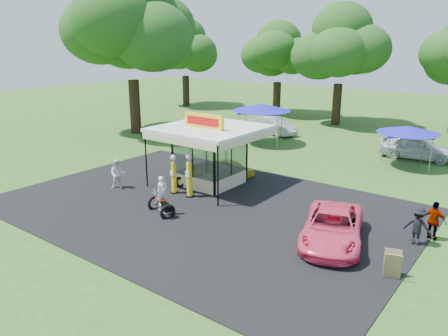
{
  "coord_description": "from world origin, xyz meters",
  "views": [
    {
      "loc": [
        13.15,
        -13.71,
        8.03
      ],
      "look_at": [
        -0.25,
        4.0,
        1.51
      ],
      "focal_mm": 35.0,
      "sensor_mm": 36.0,
      "label": 1
    }
  ],
  "objects": [
    {
      "name": "motorcycle",
      "position": [
        -0.92,
        0.01,
        0.78
      ],
      "size": [
        1.76,
        1.27,
        2.0
      ],
      "rotation": [
        0.0,
        0.0,
        -0.34
      ],
      "color": "black",
      "rests_on": "ground"
    },
    {
      "name": "spectator_east_b",
      "position": [
        10.02,
        4.87,
        0.84
      ],
      "size": [
        1.02,
        0.52,
        1.67
      ],
      "primitive_type": "imported",
      "rotation": [
        0.0,
        0.0,
        3.03
      ],
      "color": "gray",
      "rests_on": "ground"
    },
    {
      "name": "tent_east",
      "position": [
        5.94,
        15.51,
        2.48
      ],
      "size": [
        3.91,
        3.91,
        2.74
      ],
      "rotation": [
        0.0,
        0.0,
        0.43
      ],
      "color": "gray",
      "rests_on": "ground"
    },
    {
      "name": "a_frame_sign",
      "position": [
        9.63,
        0.66,
        0.52
      ],
      "size": [
        0.63,
        0.68,
        1.03
      ],
      "rotation": [
        0.0,
        0.0,
        0.33
      ],
      "color": "#593819",
      "rests_on": "ground"
    },
    {
      "name": "bg_car_a",
      "position": [
        -6.35,
        19.39,
        0.75
      ],
      "size": [
        4.82,
        2.76,
        1.5
      ],
      "primitive_type": "imported",
      "rotation": [
        0.0,
        0.0,
        1.3
      ],
      "color": "beige",
      "rests_on": "ground"
    },
    {
      "name": "gas_pump_left",
      "position": [
        -2.54,
        2.55,
        1.05
      ],
      "size": [
        0.41,
        0.41,
        2.19
      ],
      "color": "black",
      "rests_on": "ground"
    },
    {
      "name": "tent_west",
      "position": [
        -5.23,
        15.45,
        2.92
      ],
      "size": [
        4.62,
        4.62,
        3.23
      ],
      "rotation": [
        0.0,
        0.0,
        0.42
      ],
      "color": "gray",
      "rests_on": "ground"
    },
    {
      "name": "gas_station_kiosk",
      "position": [
        -2.0,
        4.99,
        1.78
      ],
      "size": [
        5.4,
        5.4,
        4.18
      ],
      "color": "white",
      "rests_on": "ground"
    },
    {
      "name": "oak_far_b",
      "position": [
        -11.58,
        28.74,
        6.32
      ],
      "size": [
        8.31,
        8.31,
        9.91
      ],
      "color": "black",
      "rests_on": "ground"
    },
    {
      "name": "ground",
      "position": [
        0.0,
        0.0,
        0.0
      ],
      "size": [
        120.0,
        120.0,
        0.0
      ],
      "primitive_type": "plane",
      "color": "#2F561B",
      "rests_on": "ground"
    },
    {
      "name": "oak_near",
      "position": [
        -16.52,
        12.39,
        8.71
      ],
      "size": [
        12.07,
        12.07,
        13.9
      ],
      "color": "black",
      "rests_on": "ground"
    },
    {
      "name": "oak_far_a",
      "position": [
        -24.15,
        27.66,
        6.68
      ],
      "size": [
        8.85,
        8.85,
        10.49
      ],
      "color": "black",
      "rests_on": "ground"
    },
    {
      "name": "bg_car_c",
      "position": [
        6.06,
        18.12,
        0.86
      ],
      "size": [
        5.22,
        2.54,
        1.72
      ],
      "primitive_type": "imported",
      "rotation": [
        0.0,
        0.0,
        1.67
      ],
      "color": "silver",
      "rests_on": "ground"
    },
    {
      "name": "kiosk_car",
      "position": [
        -2.0,
        7.2,
        0.48
      ],
      "size": [
        2.82,
        1.13,
        0.96
      ],
      "primitive_type": "imported",
      "rotation": [
        0.0,
        0.0,
        1.57
      ],
      "color": "yellow",
      "rests_on": "ground"
    },
    {
      "name": "pink_sedan",
      "position": [
        6.79,
        2.07,
        0.7
      ],
      "size": [
        3.79,
        5.48,
        1.39
      ],
      "primitive_type": "imported",
      "rotation": [
        0.0,
        0.0,
        0.32
      ],
      "color": "#FE4571",
      "rests_on": "ground"
    },
    {
      "name": "spare_tires",
      "position": [
        -3.02,
        3.52,
        0.32
      ],
      "size": [
        0.83,
        0.71,
        0.67
      ],
      "rotation": [
        0.0,
        0.0,
        0.46
      ],
      "color": "black",
      "rests_on": "ground"
    },
    {
      "name": "spectator_west",
      "position": [
        -5.61,
        1.23,
        0.85
      ],
      "size": [
        1.03,
        1.05,
        1.7
      ],
      "primitive_type": "imported",
      "rotation": [
        0.0,
        0.0,
        0.85
      ],
      "color": "white",
      "rests_on": "ground"
    },
    {
      "name": "spectator_east_a",
      "position": [
        9.6,
        3.95,
        0.83
      ],
      "size": [
        1.09,
        0.65,
        1.66
      ],
      "primitive_type": "imported",
      "rotation": [
        0.0,
        0.0,
        3.17
      ],
      "color": "black",
      "rests_on": "ground"
    },
    {
      "name": "asphalt_apron",
      "position": [
        0.0,
        2.0,
        0.02
      ],
      "size": [
        20.0,
        14.0,
        0.04
      ],
      "primitive_type": "cube",
      "color": "black",
      "rests_on": "ground"
    },
    {
      "name": "oak_far_c",
      "position": [
        -3.8,
        27.0,
        7.14
      ],
      "size": [
        9.55,
        9.55,
        11.25
      ],
      "color": "black",
      "rests_on": "ground"
    },
    {
      "name": "gas_pump_right",
      "position": [
        -1.48,
        2.62,
        1.15
      ],
      "size": [
        0.45,
        0.45,
        2.4
      ],
      "color": "black",
      "rests_on": "ground"
    }
  ]
}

